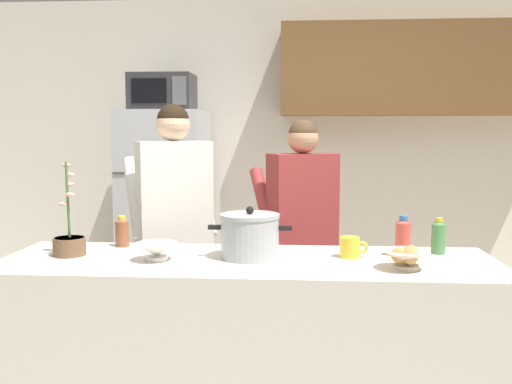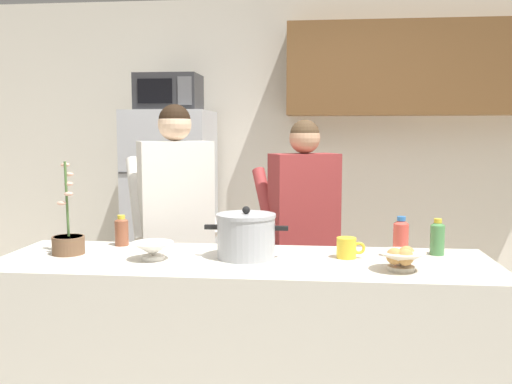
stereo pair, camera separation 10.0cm
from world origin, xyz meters
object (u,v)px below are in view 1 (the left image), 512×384
(refrigerator, at_px, (166,216))
(cooking_pot, at_px, (250,236))
(bottle_mid_counter, at_px, (438,236))
(bottle_far_corner, at_px, (122,231))
(microwave, at_px, (163,92))
(bread_bowl, at_px, (406,258))
(bottle_near_edge, at_px, (403,236))
(potted_orchid, at_px, (69,241))
(person_near_pot, at_px, (174,211))
(empty_bowl, at_px, (156,250))
(coffee_mug, at_px, (350,247))
(person_by_sink, at_px, (302,219))

(refrigerator, relative_size, cooking_pot, 4.32)
(bottle_mid_counter, distance_m, bottle_far_corner, 1.56)
(microwave, height_order, bread_bowl, microwave)
(bottle_mid_counter, relative_size, bottle_far_corner, 1.10)
(bottle_near_edge, bearing_deg, potted_orchid, -176.59)
(microwave, bearing_deg, person_near_pot, -73.83)
(microwave, height_order, bottle_mid_counter, microwave)
(person_near_pot, relative_size, cooking_pot, 4.30)
(bread_bowl, distance_m, potted_orchid, 1.53)
(person_near_pot, bearing_deg, empty_bowl, -83.57)
(empty_bowl, bearing_deg, coffee_mug, 8.08)
(person_by_sink, bearing_deg, person_near_pot, -168.65)
(person_by_sink, bearing_deg, bottle_mid_counter, -47.08)
(person_by_sink, relative_size, bottle_mid_counter, 9.13)
(microwave, xyz_separation_m, potted_orchid, (-0.03, -1.80, -0.82))
(cooking_pot, height_order, bottle_mid_counter, cooking_pot)
(bread_bowl, xyz_separation_m, bottle_mid_counter, (0.22, 0.33, 0.03))
(potted_orchid, bearing_deg, bottle_far_corner, 50.65)
(person_by_sink, xyz_separation_m, bottle_far_corner, (-0.91, -0.63, 0.02))
(person_by_sink, bearing_deg, bottle_far_corner, -145.31)
(microwave, xyz_separation_m, coffee_mug, (1.29, -1.75, -0.84))
(bottle_far_corner, bearing_deg, empty_bowl, -49.94)
(refrigerator, height_order, bottle_near_edge, refrigerator)
(bread_bowl, relative_size, potted_orchid, 0.46)
(empty_bowl, relative_size, bottle_near_edge, 1.00)
(person_near_pot, height_order, person_by_sink, person_near_pot)
(refrigerator, height_order, potted_orchid, refrigerator)
(empty_bowl, distance_m, bottle_near_edge, 1.14)
(empty_bowl, distance_m, potted_orchid, 0.44)
(person_near_pot, relative_size, potted_orchid, 3.76)
(microwave, bearing_deg, empty_bowl, -77.78)
(bottle_near_edge, xyz_separation_m, bottle_mid_counter, (0.18, 0.07, -0.01))
(cooking_pot, distance_m, empty_bowl, 0.43)
(bottle_mid_counter, bearing_deg, person_near_pot, 158.83)
(refrigerator, height_order, microwave, microwave)
(empty_bowl, bearing_deg, bread_bowl, -4.81)
(cooking_pot, bearing_deg, bottle_mid_counter, 9.99)
(bottle_mid_counter, bearing_deg, cooking_pot, -170.01)
(refrigerator, bearing_deg, person_by_sink, -42.20)
(microwave, bearing_deg, bread_bowl, -52.74)
(coffee_mug, relative_size, potted_orchid, 0.30)
(bread_bowl, xyz_separation_m, potted_orchid, (-1.52, 0.17, 0.02))
(cooking_pot, distance_m, bread_bowl, 0.70)
(microwave, bearing_deg, coffee_mug, -53.72)
(cooking_pot, xyz_separation_m, bottle_far_corner, (-0.67, 0.21, -0.03))
(refrigerator, height_order, cooking_pot, refrigerator)
(microwave, distance_m, cooking_pot, 2.12)
(coffee_mug, bearing_deg, person_by_sink, 105.02)
(cooking_pot, bearing_deg, coffee_mug, 5.39)
(microwave, xyz_separation_m, person_near_pot, (0.32, -1.10, -0.77))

